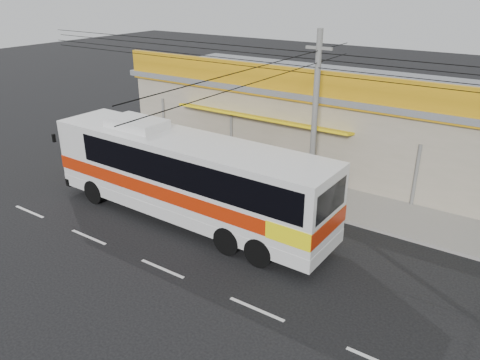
{
  "coord_description": "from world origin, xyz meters",
  "views": [
    {
      "loc": [
        10.23,
        -12.66,
        9.56
      ],
      "look_at": [
        0.33,
        2.0,
        1.95
      ],
      "focal_mm": 35.0,
      "sensor_mm": 36.0,
      "label": 1
    }
  ],
  "objects_px": {
    "motorbike_dark": "(110,126)",
    "utility_pole": "(318,63)",
    "coach_bus": "(190,174)",
    "motorbike_red": "(219,154)"
  },
  "relations": [
    {
      "from": "coach_bus",
      "to": "motorbike_dark",
      "type": "relative_size",
      "value": 6.77
    },
    {
      "from": "motorbike_dark",
      "to": "motorbike_red",
      "type": "bearing_deg",
      "value": -69.05
    },
    {
      "from": "coach_bus",
      "to": "motorbike_red",
      "type": "relative_size",
      "value": 7.28
    },
    {
      "from": "motorbike_red",
      "to": "motorbike_dark",
      "type": "distance_m",
      "value": 8.84
    },
    {
      "from": "utility_pole",
      "to": "motorbike_red",
      "type": "bearing_deg",
      "value": 165.94
    },
    {
      "from": "motorbike_dark",
      "to": "utility_pole",
      "type": "height_order",
      "value": "utility_pole"
    },
    {
      "from": "motorbike_red",
      "to": "motorbike_dark",
      "type": "height_order",
      "value": "motorbike_dark"
    },
    {
      "from": "coach_bus",
      "to": "utility_pole",
      "type": "xyz_separation_m",
      "value": [
        3.39,
        4.45,
        4.24
      ]
    },
    {
      "from": "motorbike_dark",
      "to": "utility_pole",
      "type": "xyz_separation_m",
      "value": [
        15.19,
        -1.57,
        5.67
      ]
    },
    {
      "from": "motorbike_red",
      "to": "motorbike_dark",
      "type": "relative_size",
      "value": 0.93
    }
  ]
}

